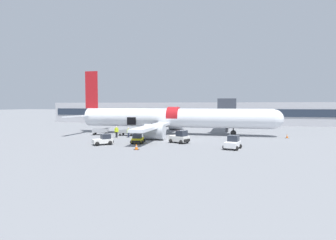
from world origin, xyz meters
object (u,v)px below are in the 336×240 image
at_px(airplane, 171,118).
at_px(baggage_cart_loading, 128,133).
at_px(baggage_tug_spare, 103,140).
at_px(baggage_cart_queued, 101,132).
at_px(baggage_tug_rear, 233,143).
at_px(ground_crew_loader_a, 117,131).
at_px(baggage_tug_mid, 138,139).
at_px(ground_crew_loader_b, 129,132).
at_px(ground_crew_driver, 146,131).
at_px(baggage_tug_lead, 180,138).

bearing_deg(airplane, baggage_cart_loading, -149.28).
distance_m(baggage_tug_spare, baggage_cart_queued, 12.23).
bearing_deg(baggage_tug_rear, ground_crew_loader_a, 159.16).
bearing_deg(baggage_tug_rear, baggage_tug_mid, 172.94).
relative_size(baggage_cart_loading, ground_crew_loader_b, 2.37).
height_order(baggage_tug_mid, baggage_cart_loading, baggage_tug_mid).
xyz_separation_m(ground_crew_loader_a, ground_crew_driver, (4.21, 2.59, -0.07)).
height_order(baggage_tug_rear, baggage_cart_queued, baggage_tug_rear).
height_order(baggage_tug_rear, baggage_cart_loading, baggage_tug_rear).
bearing_deg(baggage_cart_loading, baggage_tug_lead, -32.17).
height_order(baggage_tug_mid, ground_crew_driver, ground_crew_driver).
bearing_deg(ground_crew_loader_b, baggage_tug_rear, -24.53).
xyz_separation_m(baggage_tug_rear, baggage_cart_queued, (-22.82, 9.95, -0.18)).
bearing_deg(airplane, baggage_tug_rear, -51.84).
xyz_separation_m(baggage_cart_queued, ground_crew_loader_a, (4.38, -2.93, 0.48)).
distance_m(airplane, baggage_cart_queued, 12.78).
distance_m(airplane, baggage_tug_mid, 12.64).
relative_size(baggage_tug_lead, ground_crew_loader_b, 1.90).
bearing_deg(baggage_cart_queued, baggage_tug_spare, -60.50).
xyz_separation_m(baggage_tug_lead, baggage_cart_queued, (-15.65, 6.63, -0.25)).
relative_size(baggage_tug_rear, baggage_cart_loading, 0.78).
relative_size(baggage_tug_mid, ground_crew_driver, 1.51).
relative_size(baggage_tug_rear, baggage_cart_queued, 0.81).
bearing_deg(ground_crew_loader_b, baggage_cart_loading, 113.99).
bearing_deg(ground_crew_driver, baggage_cart_queued, 177.74).
height_order(airplane, ground_crew_loader_a, airplane).
relative_size(baggage_cart_loading, baggage_cart_queued, 1.04).
bearing_deg(baggage_tug_rear, baggage_tug_spare, -177.62).
relative_size(baggage_tug_spare, baggage_cart_queued, 0.76).
distance_m(airplane, ground_crew_loader_a, 10.37).
distance_m(baggage_cart_queued, ground_crew_loader_b, 6.70).
bearing_deg(baggage_tug_mid, baggage_tug_spare, -150.46).
xyz_separation_m(baggage_cart_loading, ground_crew_loader_a, (-0.84, -2.86, 0.46)).
bearing_deg(ground_crew_loader_a, airplane, 42.20).
height_order(baggage_cart_loading, baggage_cart_queued, baggage_cart_loading).
relative_size(baggage_cart_loading, ground_crew_driver, 2.22).
relative_size(baggage_tug_mid, baggage_tug_rear, 0.87).
relative_size(baggage_tug_lead, baggage_tug_spare, 1.10).
bearing_deg(baggage_tug_mid, baggage_cart_queued, 140.21).
distance_m(baggage_tug_mid, ground_crew_loader_b, 7.09).
distance_m(airplane, baggage_tug_spare, 15.88).
height_order(baggage_cart_queued, ground_crew_loader_b, ground_crew_loader_b).
distance_m(baggage_tug_rear, ground_crew_driver, 17.18).
bearing_deg(baggage_tug_rear, airplane, 128.16).
bearing_deg(baggage_tug_mid, airplane, 81.30).
bearing_deg(baggage_tug_spare, ground_crew_loader_a, 102.04).
distance_m(baggage_tug_lead, baggage_tug_spare, 10.43).
relative_size(baggage_tug_mid, baggage_tug_spare, 0.94).
xyz_separation_m(airplane, baggage_tug_spare, (-5.90, -14.56, -2.27)).
relative_size(baggage_cart_queued, ground_crew_driver, 2.12).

